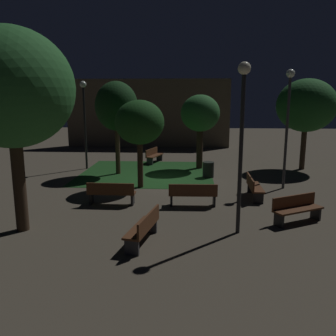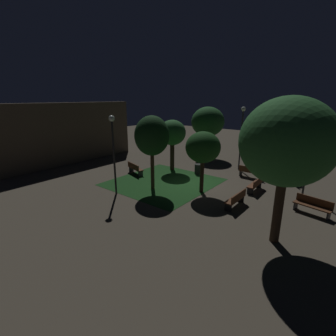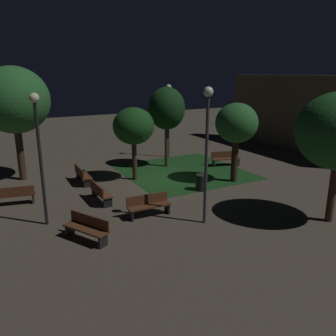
{
  "view_description": "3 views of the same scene",
  "coord_description": "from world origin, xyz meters",
  "px_view_note": "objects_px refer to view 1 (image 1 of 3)",
  "views": [
    {
      "loc": [
        1.34,
        -16.66,
        4.01
      ],
      "look_at": [
        0.36,
        0.3,
        0.57
      ],
      "focal_mm": 37.43,
      "sensor_mm": 36.0,
      "label": 1
    },
    {
      "loc": [
        -13.68,
        -8.92,
        5.9
      ],
      "look_at": [
        -0.68,
        1.49,
        1.06
      ],
      "focal_mm": 26.14,
      "sensor_mm": 36.0,
      "label": 2
    },
    {
      "loc": [
        15.77,
        -8.22,
        5.66
      ],
      "look_at": [
        0.46,
        0.01,
        0.78
      ],
      "focal_mm": 36.65,
      "sensor_mm": 36.0,
      "label": 3
    }
  ],
  "objects_px": {
    "tree_tall_center": "(116,107)",
    "lamp_post_near_wall": "(84,111)",
    "bench_front_right": "(253,186)",
    "bench_by_lamp": "(144,227)",
    "trash_bin": "(208,170)",
    "tree_left_canopy": "(200,114)",
    "bench_path_side": "(297,208)",
    "bench_near_trees": "(111,193)",
    "bench_lawn_edge": "(154,155)",
    "tree_right_canopy": "(306,106)",
    "tree_near_wall": "(140,123)",
    "bench_corner": "(193,194)",
    "lamp_post_path_center": "(288,110)",
    "lamp_post_plaza_west": "(242,121)",
    "tree_back_left": "(11,89)"
  },
  "relations": [
    {
      "from": "bench_by_lamp",
      "to": "bench_lawn_edge",
      "type": "bearing_deg",
      "value": 94.44
    },
    {
      "from": "bench_lawn_edge",
      "to": "lamp_post_path_center",
      "type": "xyz_separation_m",
      "value": [
        6.42,
        -5.92,
        2.97
      ]
    },
    {
      "from": "tree_tall_center",
      "to": "lamp_post_near_wall",
      "type": "bearing_deg",
      "value": 148.76
    },
    {
      "from": "tree_right_canopy",
      "to": "lamp_post_path_center",
      "type": "relative_size",
      "value": 0.97
    },
    {
      "from": "bench_front_right",
      "to": "trash_bin",
      "type": "relative_size",
      "value": 2.29
    },
    {
      "from": "bench_front_right",
      "to": "bench_lawn_edge",
      "type": "relative_size",
      "value": 0.97
    },
    {
      "from": "bench_by_lamp",
      "to": "tree_near_wall",
      "type": "xyz_separation_m",
      "value": [
        -0.95,
        6.16,
        2.42
      ]
    },
    {
      "from": "bench_near_trees",
      "to": "bench_path_side",
      "type": "bearing_deg",
      "value": -13.15
    },
    {
      "from": "bench_lawn_edge",
      "to": "lamp_post_path_center",
      "type": "bearing_deg",
      "value": -42.69
    },
    {
      "from": "lamp_post_path_center",
      "to": "lamp_post_near_wall",
      "type": "bearing_deg",
      "value": 159.07
    },
    {
      "from": "tree_near_wall",
      "to": "tree_back_left",
      "type": "bearing_deg",
      "value": -118.53
    },
    {
      "from": "bench_front_right",
      "to": "lamp_post_path_center",
      "type": "bearing_deg",
      "value": 45.07
    },
    {
      "from": "tree_back_left",
      "to": "tree_right_canopy",
      "type": "bearing_deg",
      "value": 40.93
    },
    {
      "from": "tree_near_wall",
      "to": "bench_path_side",
      "type": "bearing_deg",
      "value": -36.4
    },
    {
      "from": "bench_path_side",
      "to": "trash_bin",
      "type": "xyz_separation_m",
      "value": [
        -2.51,
        6.4,
        -0.08
      ]
    },
    {
      "from": "tree_near_wall",
      "to": "lamp_post_near_wall",
      "type": "height_order",
      "value": "lamp_post_near_wall"
    },
    {
      "from": "tree_tall_center",
      "to": "lamp_post_near_wall",
      "type": "relative_size",
      "value": 0.99
    },
    {
      "from": "bench_by_lamp",
      "to": "trash_bin",
      "type": "bearing_deg",
      "value": 75.11
    },
    {
      "from": "tree_near_wall",
      "to": "tree_right_canopy",
      "type": "xyz_separation_m",
      "value": [
        8.6,
        4.62,
        0.65
      ]
    },
    {
      "from": "tree_back_left",
      "to": "lamp_post_path_center",
      "type": "distance_m",
      "value": 10.9
    },
    {
      "from": "tree_right_canopy",
      "to": "tree_near_wall",
      "type": "bearing_deg",
      "value": -151.75
    },
    {
      "from": "bench_front_right",
      "to": "bench_by_lamp",
      "type": "height_order",
      "value": "same"
    },
    {
      "from": "bench_lawn_edge",
      "to": "bench_by_lamp",
      "type": "bearing_deg",
      "value": -85.56
    },
    {
      "from": "bench_corner",
      "to": "lamp_post_near_wall",
      "type": "xyz_separation_m",
      "value": [
        -5.98,
        6.74,
        2.81
      ]
    },
    {
      "from": "bench_lawn_edge",
      "to": "lamp_post_near_wall",
      "type": "relative_size",
      "value": 0.38
    },
    {
      "from": "bench_corner",
      "to": "bench_path_side",
      "type": "height_order",
      "value": "same"
    },
    {
      "from": "bench_front_right",
      "to": "tree_right_canopy",
      "type": "bearing_deg",
      "value": 57.77
    },
    {
      "from": "bench_corner",
      "to": "lamp_post_plaza_west",
      "type": "xyz_separation_m",
      "value": [
        1.32,
        -2.53,
        2.86
      ]
    },
    {
      "from": "bench_lawn_edge",
      "to": "tree_left_canopy",
      "type": "xyz_separation_m",
      "value": [
        2.8,
        -1.59,
        2.6
      ]
    },
    {
      "from": "bench_corner",
      "to": "bench_lawn_edge",
      "type": "xyz_separation_m",
      "value": [
        -2.34,
        8.82,
        0.0
      ]
    },
    {
      "from": "lamp_post_near_wall",
      "to": "tree_tall_center",
      "type": "bearing_deg",
      "value": -31.24
    },
    {
      "from": "lamp_post_path_center",
      "to": "lamp_post_near_wall",
      "type": "distance_m",
      "value": 10.77
    },
    {
      "from": "bench_front_right",
      "to": "tree_left_canopy",
      "type": "xyz_separation_m",
      "value": [
        -2.0,
        5.96,
        2.6
      ]
    },
    {
      "from": "bench_path_side",
      "to": "lamp_post_plaza_west",
      "type": "xyz_separation_m",
      "value": [
        -2.03,
        -1.03,
        2.86
      ]
    },
    {
      "from": "bench_near_trees",
      "to": "tree_near_wall",
      "type": "xyz_separation_m",
      "value": [
        0.74,
        2.69,
        2.42
      ]
    },
    {
      "from": "bench_near_trees",
      "to": "bench_lawn_edge",
      "type": "relative_size",
      "value": 0.97
    },
    {
      "from": "tree_left_canopy",
      "to": "bench_front_right",
      "type": "bearing_deg",
      "value": -71.43
    },
    {
      "from": "bench_corner",
      "to": "bench_lawn_edge",
      "type": "relative_size",
      "value": 0.97
    },
    {
      "from": "bench_by_lamp",
      "to": "tree_right_canopy",
      "type": "distance_m",
      "value": 13.57
    },
    {
      "from": "tree_left_canopy",
      "to": "tree_back_left",
      "type": "bearing_deg",
      "value": -119.93
    },
    {
      "from": "bench_path_side",
      "to": "tree_left_canopy",
      "type": "height_order",
      "value": "tree_left_canopy"
    },
    {
      "from": "lamp_post_near_wall",
      "to": "lamp_post_plaza_west",
      "type": "relative_size",
      "value": 0.98
    },
    {
      "from": "tree_back_left",
      "to": "bench_lawn_edge",
      "type": "bearing_deg",
      "value": 75.8
    },
    {
      "from": "tree_back_left",
      "to": "lamp_post_near_wall",
      "type": "height_order",
      "value": "tree_back_left"
    },
    {
      "from": "tree_right_canopy",
      "to": "lamp_post_near_wall",
      "type": "bearing_deg",
      "value": -177.37
    },
    {
      "from": "tree_right_canopy",
      "to": "trash_bin",
      "type": "xyz_separation_m",
      "value": [
        -5.42,
        -2.4,
        -3.16
      ]
    },
    {
      "from": "bench_path_side",
      "to": "tree_near_wall",
      "type": "bearing_deg",
      "value": 143.6
    },
    {
      "from": "tree_left_canopy",
      "to": "tree_tall_center",
      "type": "relative_size",
      "value": 0.86
    },
    {
      "from": "bench_near_trees",
      "to": "bench_by_lamp",
      "type": "bearing_deg",
      "value": -64.01
    },
    {
      "from": "tree_right_canopy",
      "to": "bench_lawn_edge",
      "type": "bearing_deg",
      "value": 170.04
    }
  ]
}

